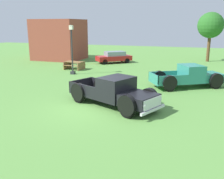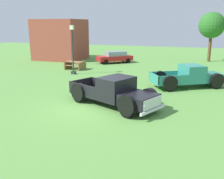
# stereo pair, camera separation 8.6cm
# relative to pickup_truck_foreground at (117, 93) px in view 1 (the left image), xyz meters

# --- Properties ---
(ground_plane) EXTENTS (80.00, 80.00, 0.00)m
(ground_plane) POSITION_rel_pickup_truck_foreground_xyz_m (-1.31, -0.68, -0.78)
(ground_plane) COLOR #5B9342
(pickup_truck_foreground) EXTENTS (5.64, 3.88, 1.63)m
(pickup_truck_foreground) POSITION_rel_pickup_truck_foreground_xyz_m (0.00, 0.00, 0.00)
(pickup_truck_foreground) COLOR black
(pickup_truck_foreground) RESTS_ON ground_plane
(pickup_truck_behind_left) EXTENTS (5.35, 4.23, 1.58)m
(pickup_truck_behind_left) POSITION_rel_pickup_truck_foreground_xyz_m (3.62, 5.99, -0.03)
(pickup_truck_behind_left) COLOR #2D8475
(pickup_truck_behind_left) RESTS_ON ground_plane
(sedan_distant_a) EXTENTS (4.08, 3.78, 1.32)m
(sedan_distant_a) POSITION_rel_pickup_truck_foreground_xyz_m (-5.19, 15.15, -0.08)
(sedan_distant_a) COLOR #B21E1E
(sedan_distant_a) RESTS_ON ground_plane
(lamp_post_near) EXTENTS (0.36, 0.36, 4.32)m
(lamp_post_near) POSITION_rel_pickup_truck_foreground_xyz_m (-6.58, 7.57, 1.48)
(lamp_post_near) COLOR #2D2D33
(lamp_post_near) RESTS_ON ground_plane
(picnic_table) EXTENTS (1.91, 1.61, 0.78)m
(picnic_table) POSITION_rel_pickup_truck_foreground_xyz_m (-7.58, 9.85, -0.29)
(picnic_table) COLOR olive
(picnic_table) RESTS_ON ground_plane
(oak_tree_east) EXTENTS (2.99, 2.99, 5.73)m
(oak_tree_east) POSITION_rel_pickup_truck_foreground_xyz_m (5.05, 19.99, 3.41)
(oak_tree_east) COLOR brown
(oak_tree_east) RESTS_ON ground_plane
(brick_pavilion) EXTENTS (5.61, 4.92, 4.93)m
(brick_pavilion) POSITION_rel_pickup_truck_foreground_xyz_m (-12.74, 16.05, 1.69)
(brick_pavilion) COLOR brown
(brick_pavilion) RESTS_ON ground_plane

